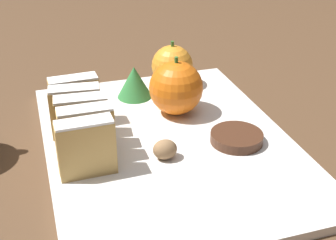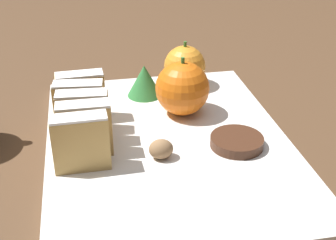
% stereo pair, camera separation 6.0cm
% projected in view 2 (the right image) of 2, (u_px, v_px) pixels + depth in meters
% --- Properties ---
extents(ground_plane, '(6.00, 6.00, 0.00)m').
position_uv_depth(ground_plane, '(168.00, 148.00, 0.62)').
color(ground_plane, '#513823').
extents(serving_platter, '(0.31, 0.42, 0.01)m').
position_uv_depth(serving_platter, '(168.00, 144.00, 0.62)').
color(serving_platter, white).
rests_on(serving_platter, ground_plane).
extents(stollen_slice_front, '(0.07, 0.03, 0.07)m').
position_uv_depth(stollen_slice_front, '(81.00, 142.00, 0.54)').
color(stollen_slice_front, tan).
rests_on(stollen_slice_front, serving_platter).
extents(stollen_slice_second, '(0.07, 0.03, 0.07)m').
position_uv_depth(stollen_slice_second, '(85.00, 129.00, 0.57)').
color(stollen_slice_second, tan).
rests_on(stollen_slice_second, serving_platter).
extents(stollen_slice_third, '(0.07, 0.03, 0.07)m').
position_uv_depth(stollen_slice_third, '(83.00, 117.00, 0.60)').
color(stollen_slice_third, tan).
rests_on(stollen_slice_third, serving_platter).
extents(stollen_slice_fourth, '(0.07, 0.03, 0.07)m').
position_uv_depth(stollen_slice_fourth, '(80.00, 106.00, 0.62)').
color(stollen_slice_fourth, tan).
rests_on(stollen_slice_fourth, serving_platter).
extents(stollen_slice_fifth, '(0.07, 0.03, 0.07)m').
position_uv_depth(stollen_slice_fifth, '(81.00, 96.00, 0.65)').
color(stollen_slice_fifth, tan).
rests_on(stollen_slice_fifth, serving_platter).
extents(orange_near, '(0.08, 0.08, 0.09)m').
position_uv_depth(orange_near, '(182.00, 88.00, 0.67)').
color(orange_near, orange).
rests_on(orange_near, serving_platter).
extents(orange_far, '(0.07, 0.07, 0.07)m').
position_uv_depth(orange_far, '(185.00, 66.00, 0.75)').
color(orange_far, orange).
rests_on(orange_far, serving_platter).
extents(walnut, '(0.03, 0.02, 0.02)m').
position_uv_depth(walnut, '(161.00, 149.00, 0.57)').
color(walnut, '#8E6B47').
rests_on(walnut, serving_platter).
extents(chocolate_cookie, '(0.07, 0.07, 0.01)m').
position_uv_depth(chocolate_cookie, '(237.00, 142.00, 0.60)').
color(chocolate_cookie, '#472819').
rests_on(chocolate_cookie, serving_platter).
extents(evergreen_sprig, '(0.05, 0.05, 0.05)m').
position_uv_depth(evergreen_sprig, '(144.00, 81.00, 0.72)').
color(evergreen_sprig, '#2D7538').
rests_on(evergreen_sprig, serving_platter).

